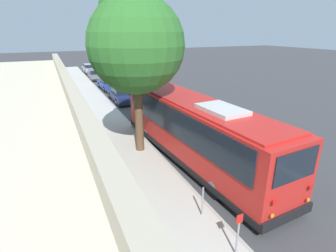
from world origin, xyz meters
name	(u,v)px	position (x,y,z in m)	size (l,w,h in m)	color
ground_plane	(211,168)	(0.00, 0.00, 0.00)	(160.00, 160.00, 0.00)	#3D3D3F
sidewalk_slab	(144,183)	(0.00, 3.39, 0.07)	(80.00, 3.06, 0.15)	beige
curb_strip	(178,175)	(0.00, 1.79, 0.07)	(80.00, 0.14, 0.15)	#AAA69D
shuttle_bus	(194,127)	(1.24, 0.33, 1.74)	(11.62, 3.30, 3.26)	red
parked_sedan_navy	(122,95)	(13.96, 0.65, 0.62)	(4.46, 1.77, 1.32)	#19234C
parked_sedan_blue	(109,84)	(19.67, 0.61, 0.62)	(4.18, 1.84, 1.33)	navy
parked_sedan_gray	(95,75)	(26.84, 0.83, 0.60)	(4.62, 1.86, 1.28)	slate
parked_sedan_silver	(89,69)	(32.83, 0.73, 0.62)	(4.26, 1.78, 1.33)	#A8AAAF
street_tree	(135,38)	(3.23, 2.52, 5.84)	(4.61, 4.61, 8.38)	brown
sign_post_near	(238,234)	(-4.72, 2.26, 0.86)	(0.06, 0.22, 1.38)	gray
sign_post_far	(203,201)	(-2.86, 2.26, 0.71)	(0.06, 0.06, 1.11)	gray
lane_stripe_mid	(273,159)	(-0.50, -3.42, 0.00)	(2.40, 0.14, 0.01)	silver
lane_stripe_ahead	(209,123)	(5.50, -3.42, 0.00)	(2.40, 0.14, 0.01)	silver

